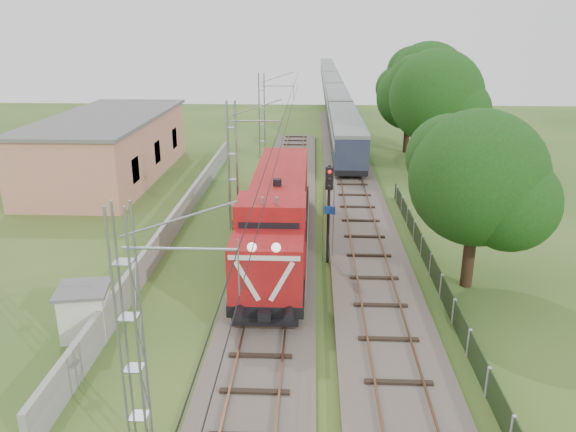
{
  "coord_description": "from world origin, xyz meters",
  "views": [
    {
      "loc": [
        1.87,
        -21.15,
        12.24
      ],
      "look_at": [
        0.55,
        8.14,
        2.2
      ],
      "focal_mm": 35.0,
      "sensor_mm": 36.0,
      "label": 1
    }
  ],
  "objects_px": {
    "locomotive": "(278,213)",
    "coach_rake": "(332,86)",
    "relay_hut": "(85,311)",
    "signal_post": "(329,197)"
  },
  "relations": [
    {
      "from": "signal_post",
      "to": "relay_hut",
      "type": "distance_m",
      "value": 13.06
    },
    {
      "from": "locomotive",
      "to": "coach_rake",
      "type": "relative_size",
      "value": 0.17
    },
    {
      "from": "locomotive",
      "to": "relay_hut",
      "type": "xyz_separation_m",
      "value": [
        -7.4,
        -9.14,
        -1.29
      ]
    },
    {
      "from": "coach_rake",
      "to": "relay_hut",
      "type": "bearing_deg",
      "value": -99.16
    },
    {
      "from": "coach_rake",
      "to": "relay_hut",
      "type": "relative_size",
      "value": 44.48
    },
    {
      "from": "coach_rake",
      "to": "signal_post",
      "type": "height_order",
      "value": "signal_post"
    },
    {
      "from": "coach_rake",
      "to": "signal_post",
      "type": "bearing_deg",
      "value": -91.87
    },
    {
      "from": "locomotive",
      "to": "relay_hut",
      "type": "relative_size",
      "value": 7.65
    },
    {
      "from": "locomotive",
      "to": "coach_rake",
      "type": "height_order",
      "value": "locomotive"
    },
    {
      "from": "locomotive",
      "to": "coach_rake",
      "type": "distance_m",
      "value": 67.91
    }
  ]
}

